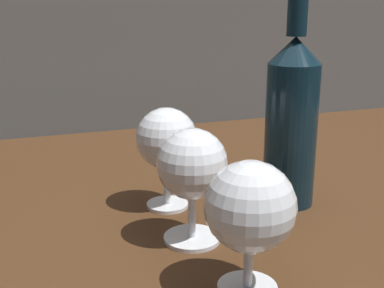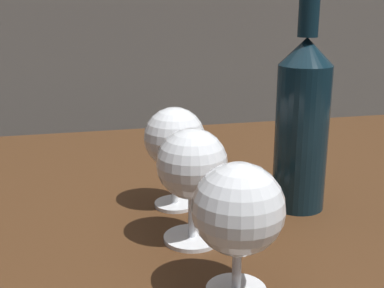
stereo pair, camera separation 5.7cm
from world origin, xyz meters
name	(u,v)px [view 2 (the right image)]	position (x,y,z in m)	size (l,w,h in m)	color
dining_table	(238,250)	(0.00, 0.00, 0.63)	(1.21, 0.76, 0.74)	#472B16
wine_glass_amber	(238,211)	(-0.09, -0.27, 0.83)	(0.09, 0.09, 0.13)	white
wine_glass_port	(192,167)	(-0.11, -0.15, 0.83)	(0.08, 0.08, 0.14)	white
wine_glass_merlot	(175,139)	(-0.11, -0.05, 0.84)	(0.08, 0.08, 0.14)	white
wine_bottle	(302,119)	(0.06, -0.08, 0.86)	(0.07, 0.07, 0.33)	#0F232D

